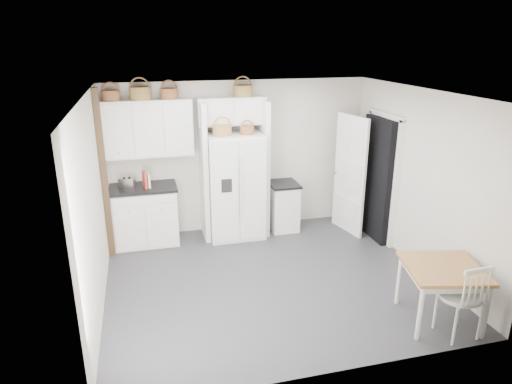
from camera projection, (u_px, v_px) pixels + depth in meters
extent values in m
plane|color=#3A3B3D|center=(270.00, 279.00, 6.50)|extent=(4.50, 4.50, 0.00)
plane|color=white|center=(272.00, 94.00, 5.66)|extent=(4.50, 4.50, 0.00)
plane|color=silver|center=(239.00, 157.00, 7.91)|extent=(4.50, 0.00, 4.50)
plane|color=silver|center=(93.00, 208.00, 5.55)|extent=(0.00, 4.00, 4.00)
plane|color=silver|center=(420.00, 180.00, 6.61)|extent=(0.00, 4.00, 4.00)
cube|color=white|center=(235.00, 186.00, 7.68)|extent=(0.92, 0.74, 1.78)
cube|color=silver|center=(145.00, 216.00, 7.51)|extent=(1.02, 0.64, 0.94)
cube|color=silver|center=(283.00, 207.00, 8.09)|extent=(0.46, 0.56, 0.82)
cube|color=#9D5D2D|center=(440.00, 294.00, 5.45)|extent=(1.04, 1.04, 0.72)
cube|color=silver|center=(461.00, 296.00, 5.14)|extent=(0.51, 0.46, 1.00)
cube|color=black|center=(143.00, 188.00, 7.36)|extent=(1.06, 0.69, 0.04)
cube|color=black|center=(283.00, 184.00, 7.96)|extent=(0.50, 0.59, 0.04)
cube|color=silver|center=(127.00, 183.00, 7.23)|extent=(0.28, 0.21, 0.17)
cube|color=#AD3826|center=(145.00, 180.00, 7.24)|extent=(0.08, 0.18, 0.26)
cube|color=beige|center=(148.00, 180.00, 7.26)|extent=(0.06, 0.16, 0.23)
cylinder|color=brown|center=(111.00, 95.00, 6.92)|extent=(0.27, 0.27, 0.15)
cylinder|color=brown|center=(140.00, 93.00, 7.02)|extent=(0.33, 0.33, 0.19)
cylinder|color=brown|center=(169.00, 94.00, 7.12)|extent=(0.28, 0.28, 0.16)
cylinder|color=brown|center=(243.00, 91.00, 7.40)|extent=(0.32, 0.32, 0.18)
cylinder|color=brown|center=(222.00, 130.00, 7.23)|extent=(0.31, 0.31, 0.16)
cylinder|color=brown|center=(247.00, 130.00, 7.33)|extent=(0.23, 0.23, 0.12)
cube|color=silver|center=(148.00, 128.00, 7.21)|extent=(1.40, 0.34, 0.90)
cube|color=silver|center=(231.00, 111.00, 7.45)|extent=(1.12, 0.34, 0.45)
cube|color=silver|center=(204.00, 172.00, 7.53)|extent=(0.08, 0.60, 2.30)
cube|color=silver|center=(263.00, 168.00, 7.77)|extent=(0.08, 0.60, 2.30)
cube|color=black|center=(104.00, 176.00, 6.80)|extent=(0.09, 0.09, 2.60)
cube|color=black|center=(378.00, 179.00, 7.59)|extent=(0.18, 0.85, 2.05)
cube|color=white|center=(350.00, 175.00, 7.81)|extent=(0.21, 0.79, 2.05)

